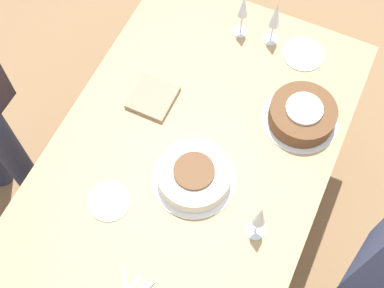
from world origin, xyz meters
The scene contains 10 objects.
ground_plane centered at (0.00, 0.00, 0.00)m, with size 12.00×12.00×0.00m, color #8E6B47.
dining_table centered at (0.00, 0.00, 0.66)m, with size 1.50×1.00×0.77m.
cake_center_white centered at (-0.11, -0.06, 0.81)m, with size 0.30×0.30×0.08m.
cake_front_chocolate centered at (0.29, -0.32, 0.81)m, with size 0.29×0.29×0.09m.
wine_glass_near centered at (0.58, 0.05, 0.91)m, with size 0.07×0.07×0.21m.
wine_glass_far centered at (0.60, -0.08, 0.91)m, with size 0.07×0.07×0.22m.
wine_glass_extra centered at (-0.19, -0.33, 0.91)m, with size 0.07×0.07×0.22m.
dessert_plate_left centered at (-0.31, 0.18, 0.77)m, with size 0.15×0.15×0.01m.
dessert_plate_right centered at (0.58, -0.23, 0.77)m, with size 0.17×0.17×0.01m.
napkin_stack centered at (0.14, 0.23, 0.78)m, with size 0.17×0.16×0.02m.
Camera 1 is at (-0.79, -0.36, 2.55)m, focal length 50.00 mm.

